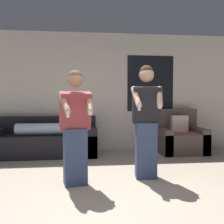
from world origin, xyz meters
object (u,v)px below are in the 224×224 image
at_px(armchair, 179,138).
at_px(person_left, 75,128).
at_px(person_right, 146,121).
at_px(couch, 45,141).

relative_size(armchair, person_left, 0.63).
distance_m(armchair, person_left, 3.05).
relative_size(armchair, person_right, 0.59).
distance_m(couch, person_right, 2.56).
height_order(couch, armchair, armchair).
bearing_deg(person_right, armchair, 56.02).
bearing_deg(couch, armchair, -0.01).
xyz_separation_m(couch, armchair, (2.95, -0.00, 0.01)).
relative_size(couch, person_right, 1.29).
bearing_deg(armchair, person_left, -138.30).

